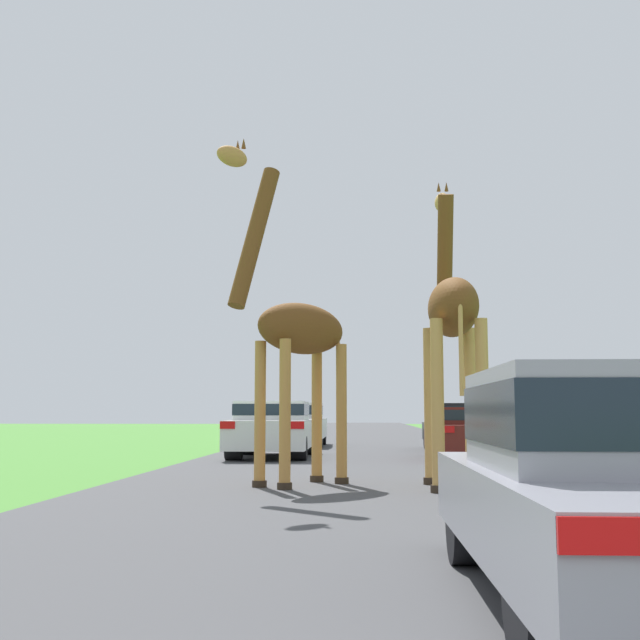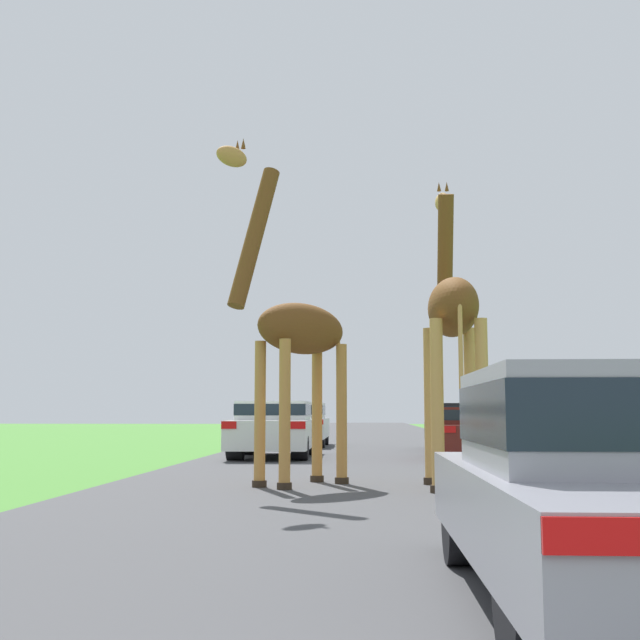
# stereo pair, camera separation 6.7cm
# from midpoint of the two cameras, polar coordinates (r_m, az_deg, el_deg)

# --- Properties ---
(road) EXTENTS (8.38, 120.00, 0.00)m
(road) POSITION_cam_midpoint_polar(r_m,az_deg,el_deg) (30.30, 3.11, -8.72)
(road) COLOR #424244
(road) RESTS_ON ground
(giraffe_near_road) EXTENTS (2.06, 2.37, 5.21)m
(giraffe_near_road) POSITION_cam_midpoint_polar(r_m,az_deg,el_deg) (12.59, -1.93, -0.90)
(giraffe_near_road) COLOR #B77F3D
(giraffe_near_road) RESTS_ON ground
(giraffe_companion) EXTENTS (0.88, 2.60, 5.04)m
(giraffe_companion) POSITION_cam_midpoint_polar(r_m,az_deg,el_deg) (12.46, 9.25, -0.09)
(giraffe_companion) COLOR tan
(giraffe_companion) RESTS_ON ground
(car_lead_maroon) EXTENTS (1.98, 4.23, 1.39)m
(car_lead_maroon) POSITION_cam_midpoint_polar(r_m,az_deg,el_deg) (5.18, 21.44, -10.45)
(car_lead_maroon) COLOR gray
(car_lead_maroon) RESTS_ON ground
(car_queue_right) EXTENTS (1.93, 4.28, 1.41)m
(car_queue_right) POSITION_cam_midpoint_polar(r_m,az_deg,el_deg) (20.55, -3.51, -7.65)
(car_queue_right) COLOR silver
(car_queue_right) RESTS_ON ground
(car_queue_left) EXTENTS (1.91, 4.06, 1.25)m
(car_queue_left) POSITION_cam_midpoint_polar(r_m,az_deg,el_deg) (19.87, 10.54, -7.79)
(car_queue_left) COLOR #561914
(car_queue_left) RESTS_ON ground
(car_far_ahead) EXTENTS (1.96, 4.21, 1.44)m
(car_far_ahead) POSITION_cam_midpoint_polar(r_m,az_deg,el_deg) (27.24, -1.84, -7.34)
(car_far_ahead) COLOR silver
(car_far_ahead) RESTS_ON ground
(car_verge_right) EXTENTS (1.80, 4.04, 1.40)m
(car_verge_right) POSITION_cam_midpoint_polar(r_m,az_deg,el_deg) (24.63, 9.64, -7.40)
(car_verge_right) COLOR black
(car_verge_right) RESTS_ON ground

